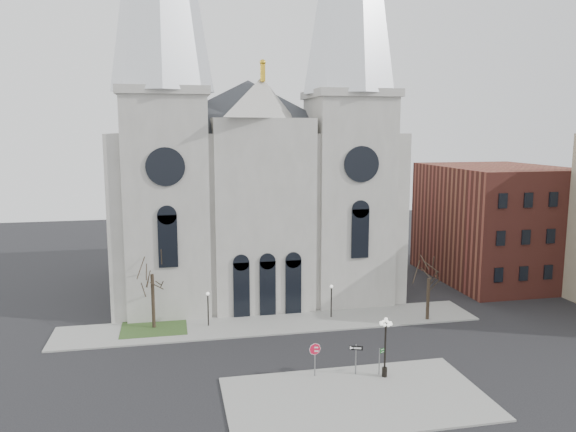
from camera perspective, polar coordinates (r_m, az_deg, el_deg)
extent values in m
plane|color=black|center=(44.54, 0.98, -15.62)|extent=(160.00, 160.00, 0.00)
cube|color=gray|center=(40.91, 6.93, -17.90)|extent=(18.00, 10.00, 0.14)
cube|color=gray|center=(54.51, -1.63, -10.87)|extent=(40.00, 6.00, 0.14)
cube|color=#2E471E|center=(54.73, -13.45, -11.01)|extent=(6.00, 5.00, 0.18)
cube|color=#A19E96|center=(66.83, -3.95, 0.68)|extent=(30.00, 24.00, 18.00)
pyramid|color=#2D3035|center=(66.40, -4.09, 13.60)|extent=(33.00, 26.40, 6.00)
cube|color=#A19E96|center=(57.52, -12.20, 1.19)|extent=(8.00, 8.00, 22.00)
cylinder|color=black|center=(53.10, -12.36, 4.91)|extent=(3.60, 0.30, 3.60)
cube|color=#A19E96|center=(60.43, 6.12, 1.70)|extent=(8.00, 8.00, 22.00)
cylinder|color=black|center=(56.24, 7.46, 5.25)|extent=(3.60, 0.30, 3.60)
cube|color=#A19E96|center=(56.93, -2.56, 0.04)|extent=(10.00, 5.00, 19.50)
pyramid|color=#A19E96|center=(56.36, -2.65, 11.93)|extent=(11.00, 5.00, 4.00)
cube|color=brown|center=(73.77, 20.29, -0.66)|extent=(14.00, 18.00, 14.00)
cylinder|color=black|center=(53.93, -13.54, -8.47)|extent=(0.32, 0.32, 5.25)
cylinder|color=black|center=(56.57, 14.03, -8.23)|extent=(0.32, 0.32, 4.20)
cylinder|color=black|center=(53.81, -8.12, -9.45)|extent=(0.12, 0.12, 3.00)
sphere|color=white|center=(53.33, -8.16, -7.82)|extent=(0.32, 0.32, 0.32)
cylinder|color=black|center=(55.79, 4.42, -8.73)|extent=(0.12, 0.12, 3.00)
sphere|color=white|center=(55.33, 4.44, -7.14)|extent=(0.32, 0.32, 0.32)
cylinder|color=slate|center=(43.22, 2.75, -14.40)|extent=(0.10, 0.10, 2.49)
cylinder|color=red|center=(42.89, 2.75, -13.34)|extent=(0.85, 0.27, 0.87)
cylinder|color=white|center=(42.89, 2.75, -13.34)|extent=(0.90, 0.27, 0.93)
cube|color=white|center=(42.83, 2.76, -13.16)|extent=(0.46, 0.15, 0.11)
cube|color=white|center=(42.94, 2.75, -13.51)|extent=(0.53, 0.16, 0.11)
cylinder|color=black|center=(43.37, 9.83, -13.33)|extent=(0.14, 0.14, 4.05)
cylinder|color=black|center=(44.02, 9.78, -15.35)|extent=(0.39, 0.39, 0.70)
sphere|color=white|center=(42.52, 9.92, -10.30)|extent=(0.28, 0.28, 0.28)
cylinder|color=slate|center=(43.78, 6.90, -14.25)|extent=(0.10, 0.10, 2.36)
cube|color=black|center=(43.44, 6.92, -13.16)|extent=(1.00, 0.34, 0.34)
cylinder|color=slate|center=(43.99, 9.25, -14.38)|extent=(0.08, 0.08, 2.07)
cube|color=#0D5D14|center=(43.87, 9.59, -13.19)|extent=(0.54, 0.27, 0.14)
cube|color=#0D5D14|center=(43.94, 9.59, -13.42)|extent=(0.54, 0.27, 0.14)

